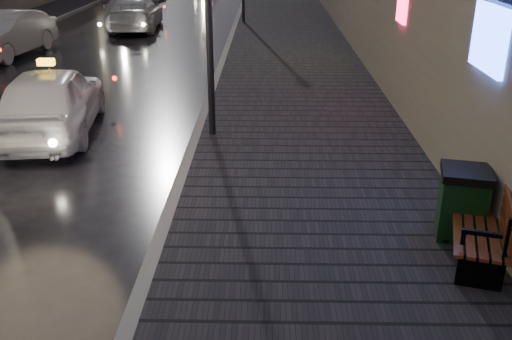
% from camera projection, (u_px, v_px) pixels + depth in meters
% --- Properties ---
extents(ground, '(120.00, 120.00, 0.00)m').
position_uv_depth(ground, '(13.00, 311.00, 6.81)').
color(ground, black).
rests_on(ground, ground).
extents(sidewalk, '(4.60, 58.00, 0.15)m').
position_uv_depth(sidewalk, '(287.00, 27.00, 26.03)').
color(sidewalk, black).
rests_on(sidewalk, ground).
extents(curb, '(0.20, 58.00, 0.15)m').
position_uv_depth(curb, '(235.00, 27.00, 26.07)').
color(curb, slate).
rests_on(curb, ground).
extents(sidewalk_far, '(2.40, 58.00, 0.15)m').
position_uv_depth(sidewalk_far, '(14.00, 26.00, 26.28)').
color(sidewalk_far, black).
rests_on(sidewalk_far, ground).
extents(curb_far, '(0.20, 58.00, 0.15)m').
position_uv_depth(curb_far, '(42.00, 26.00, 26.25)').
color(curb_far, slate).
rests_on(curb_far, ground).
extents(bench, '(1.19, 2.08, 1.00)m').
position_uv_depth(bench, '(486.00, 221.00, 7.50)').
color(bench, black).
rests_on(bench, sidewalk).
extents(trash_bin, '(0.80, 0.80, 1.02)m').
position_uv_depth(trash_bin, '(463.00, 202.00, 7.98)').
color(trash_bin, black).
rests_on(trash_bin, sidewalk).
extents(taxi_near, '(2.37, 4.67, 1.53)m').
position_uv_depth(taxi_near, '(51.00, 100.00, 12.42)').
color(taxi_near, white).
rests_on(taxi_near, ground).
extents(car_left_mid, '(2.17, 4.82, 1.54)m').
position_uv_depth(car_left_mid, '(6.00, 34.00, 20.07)').
color(car_left_mid, gray).
rests_on(car_left_mid, ground).
extents(taxi_mid, '(2.42, 5.19, 1.46)m').
position_uv_depth(taxi_mid, '(135.00, 13.00, 25.45)').
color(taxi_mid, silver).
rests_on(taxi_mid, ground).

